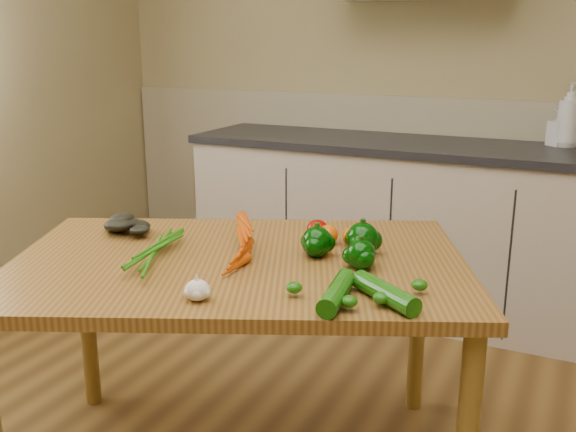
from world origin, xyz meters
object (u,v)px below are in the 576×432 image
at_px(garlic_bulb, 197,290).
at_px(pepper_c, 361,254).
at_px(zucchini_a, 385,293).
at_px(zucchini_b, 337,293).
at_px(soap_bottle_a, 569,115).
at_px(carrot_bunch, 215,247).
at_px(tomato_c, 353,237).
at_px(tomato_a, 317,229).
at_px(table, 239,283).
at_px(leafy_greens, 130,222).
at_px(soap_bottle_b, 559,128).
at_px(pepper_a, 317,242).
at_px(tomato_b, 328,235).
at_px(pepper_b, 362,239).

distance_m(garlic_bulb, pepper_c, 0.51).
bearing_deg(zucchini_a, zucchini_b, -155.29).
bearing_deg(zucchini_b, garlic_bulb, -156.44).
bearing_deg(soap_bottle_a, pepper_c, 113.44).
xyz_separation_m(carrot_bunch, tomato_c, (0.35, 0.29, -0.00)).
xyz_separation_m(soap_bottle_a, tomato_a, (-0.69, -1.44, -0.27)).
bearing_deg(table, soap_bottle_a, 40.47).
xyz_separation_m(garlic_bulb, zucchini_b, (0.33, 0.14, -0.00)).
height_order(garlic_bulb, tomato_c, tomato_c).
distance_m(soap_bottle_a, leafy_greens, 2.13).
xyz_separation_m(table, tomato_c, (0.28, 0.27, 0.12)).
xyz_separation_m(soap_bottle_a, soap_bottle_b, (-0.04, 0.01, -0.06)).
bearing_deg(pepper_a, zucchini_b, -58.70).
height_order(tomato_c, zucchini_b, tomato_c).
relative_size(leafy_greens, zucchini_b, 0.87).
bearing_deg(soap_bottle_b, table, 17.99).
bearing_deg(tomato_c, tomato_b, -170.81).
relative_size(tomato_b, zucchini_b, 0.31).
xyz_separation_m(carrot_bunch, pepper_b, (0.40, 0.22, 0.02)).
xyz_separation_m(leafy_greens, tomato_a, (0.59, 0.25, -0.02)).
relative_size(tomato_b, tomato_c, 0.98).
bearing_deg(zucchini_b, tomato_c, 104.96).
height_order(carrot_bunch, pepper_b, pepper_b).
bearing_deg(tomato_a, soap_bottle_b, 65.95).
distance_m(table, garlic_bulb, 0.36).
relative_size(soap_bottle_a, soap_bottle_b, 1.74).
relative_size(pepper_a, tomato_c, 1.32).
relative_size(table, tomato_a, 22.36).
bearing_deg(pepper_a, soap_bottle_b, 70.36).
relative_size(carrot_bunch, pepper_b, 2.50).
height_order(pepper_a, pepper_c, pepper_a).
distance_m(carrot_bunch, tomato_c, 0.45).
distance_m(table, pepper_c, 0.40).
height_order(tomato_b, tomato_c, tomato_c).
height_order(pepper_c, zucchini_b, pepper_c).
bearing_deg(leafy_greens, tomato_c, 17.19).
height_order(soap_bottle_a, tomato_a, soap_bottle_a).
height_order(tomato_b, zucchini_b, tomato_b).
bearing_deg(tomato_a, pepper_c, -42.81).
xyz_separation_m(leafy_greens, tomato_b, (0.64, 0.21, -0.02)).
relative_size(soap_bottle_b, pepper_a, 1.85).
xyz_separation_m(tomato_b, zucchini_b, (0.21, -0.44, -0.01)).
xyz_separation_m(carrot_bunch, tomato_a, (0.21, 0.31, -0.00)).
relative_size(garlic_bulb, zucchini_a, 0.29).
bearing_deg(carrot_bunch, pepper_b, 4.39).
distance_m(soap_bottle_a, tomato_a, 1.62).
height_order(pepper_c, tomato_c, pepper_c).
relative_size(pepper_c, tomato_a, 1.20).
bearing_deg(zucchini_a, tomato_a, 131.12).
xyz_separation_m(table, tomato_a, (0.14, 0.29, 0.12)).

